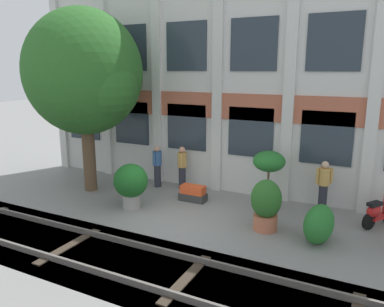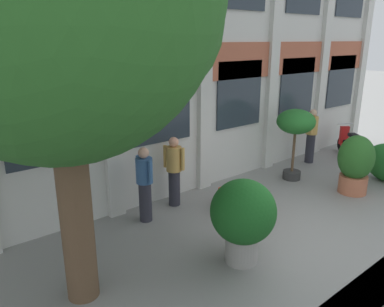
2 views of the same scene
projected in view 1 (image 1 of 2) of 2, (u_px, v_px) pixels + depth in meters
name	position (u px, v px, depth m)	size (l,w,h in m)	color
ground_plane	(175.00, 219.00, 11.13)	(80.00, 80.00, 0.00)	gray
apartment_facade	(221.00, 67.00, 13.10)	(15.24, 0.64, 8.89)	silver
rail_tracks	(119.00, 265.00, 8.81)	(22.88, 2.80, 0.43)	#5B5449
broadleaf_tree	(84.00, 76.00, 12.94)	(4.26, 4.06, 6.43)	brown
potted_plant_fluted_column	(131.00, 183.00, 11.85)	(1.09, 1.09, 1.46)	gray
potted_plant_tall_urn	(269.00, 165.00, 11.61)	(1.00, 1.00, 1.90)	#333333
potted_plant_square_trough	(193.00, 194.00, 12.65)	(0.91, 0.45, 0.54)	#333333
potted_plant_ribbed_drum	(266.00, 204.00, 10.28)	(0.84, 0.84, 1.44)	#B76647
scooter_near_curb	(378.00, 212.00, 10.53)	(0.86, 1.19, 0.98)	black
resident_by_doorway	(182.00, 166.00, 13.85)	(0.34, 0.49, 1.59)	#282833
resident_watching_tracks	(324.00, 185.00, 11.50)	(0.47, 0.34, 1.64)	#282833
resident_near_plants	(157.00, 165.00, 14.04)	(0.34, 0.53, 1.58)	#282833
topiary_hedge	(319.00, 224.00, 9.57)	(1.22, 0.70, 1.01)	#236B28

